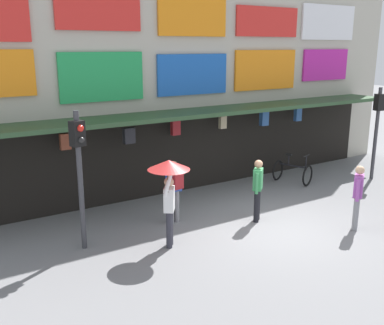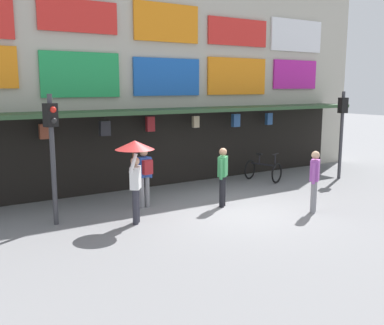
{
  "view_description": "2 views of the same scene",
  "coord_description": "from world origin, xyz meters",
  "px_view_note": "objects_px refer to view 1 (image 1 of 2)",
  "views": [
    {
      "loc": [
        -7.51,
        -7.89,
        4.54
      ],
      "look_at": [
        -1.54,
        1.56,
        1.62
      ],
      "focal_mm": 41.8,
      "sensor_mm": 36.0,
      "label": 1
    },
    {
      "loc": [
        -7.19,
        -9.1,
        3.36
      ],
      "look_at": [
        -0.89,
        0.98,
        1.3
      ],
      "focal_mm": 40.84,
      "sensor_mm": 36.0,
      "label": 2
    }
  ],
  "objects_px": {
    "pedestrian_in_red": "(258,187)",
    "traffic_light_near": "(79,159)",
    "pedestrian_in_green": "(174,187)",
    "pedestrian_with_umbrella": "(169,179)",
    "pedestrian_in_yellow": "(358,194)",
    "traffic_light_far": "(377,119)",
    "bicycle_parked": "(293,172)"
  },
  "relations": [
    {
      "from": "pedestrian_in_red",
      "to": "traffic_light_near",
      "type": "bearing_deg",
      "value": 169.36
    },
    {
      "from": "pedestrian_in_red",
      "to": "pedestrian_in_green",
      "type": "bearing_deg",
      "value": 151.28
    },
    {
      "from": "pedestrian_with_umbrella",
      "to": "pedestrian_in_yellow",
      "type": "bearing_deg",
      "value": -20.31
    },
    {
      "from": "traffic_light_far",
      "to": "bicycle_parked",
      "type": "bearing_deg",
      "value": 157.79
    },
    {
      "from": "pedestrian_in_green",
      "to": "bicycle_parked",
      "type": "bearing_deg",
      "value": 10.1
    },
    {
      "from": "pedestrian_in_yellow",
      "to": "pedestrian_in_green",
      "type": "relative_size",
      "value": 1.0
    },
    {
      "from": "pedestrian_in_green",
      "to": "pedestrian_in_yellow",
      "type": "bearing_deg",
      "value": -37.73
    },
    {
      "from": "pedestrian_in_red",
      "to": "pedestrian_with_umbrella",
      "type": "bearing_deg",
      "value": -177.4
    },
    {
      "from": "traffic_light_far",
      "to": "pedestrian_in_yellow",
      "type": "relative_size",
      "value": 1.9
    },
    {
      "from": "pedestrian_in_yellow",
      "to": "pedestrian_with_umbrella",
      "type": "bearing_deg",
      "value": 159.69
    },
    {
      "from": "pedestrian_in_yellow",
      "to": "pedestrian_in_red",
      "type": "height_order",
      "value": "same"
    },
    {
      "from": "pedestrian_with_umbrella",
      "to": "pedestrian_in_green",
      "type": "bearing_deg",
      "value": 55.22
    },
    {
      "from": "pedestrian_in_yellow",
      "to": "bicycle_parked",
      "type": "bearing_deg",
      "value": 68.22
    },
    {
      "from": "pedestrian_with_umbrella",
      "to": "pedestrian_in_red",
      "type": "height_order",
      "value": "pedestrian_with_umbrella"
    },
    {
      "from": "traffic_light_far",
      "to": "pedestrian_in_yellow",
      "type": "bearing_deg",
      "value": -148.04
    },
    {
      "from": "pedestrian_in_yellow",
      "to": "pedestrian_in_red",
      "type": "bearing_deg",
      "value": 134.37
    },
    {
      "from": "traffic_light_near",
      "to": "pedestrian_in_yellow",
      "type": "distance_m",
      "value": 6.84
    },
    {
      "from": "traffic_light_near",
      "to": "pedestrian_in_green",
      "type": "relative_size",
      "value": 1.9
    },
    {
      "from": "traffic_light_far",
      "to": "pedestrian_in_red",
      "type": "bearing_deg",
      "value": -171.84
    },
    {
      "from": "bicycle_parked",
      "to": "pedestrian_in_yellow",
      "type": "bearing_deg",
      "value": -111.78
    },
    {
      "from": "traffic_light_far",
      "to": "pedestrian_with_umbrella",
      "type": "height_order",
      "value": "traffic_light_far"
    },
    {
      "from": "pedestrian_in_yellow",
      "to": "pedestrian_in_green",
      "type": "height_order",
      "value": "same"
    },
    {
      "from": "traffic_light_near",
      "to": "pedestrian_with_umbrella",
      "type": "distance_m",
      "value": 2.03
    },
    {
      "from": "traffic_light_near",
      "to": "traffic_light_far",
      "type": "bearing_deg",
      "value": 0.1
    },
    {
      "from": "bicycle_parked",
      "to": "pedestrian_with_umbrella",
      "type": "relative_size",
      "value": 0.64
    },
    {
      "from": "traffic_light_near",
      "to": "traffic_light_far",
      "type": "xyz_separation_m",
      "value": [
        10.44,
        0.02,
        0.0
      ]
    },
    {
      "from": "pedestrian_in_yellow",
      "to": "pedestrian_in_red",
      "type": "relative_size",
      "value": 1.0
    },
    {
      "from": "traffic_light_near",
      "to": "pedestrian_in_green",
      "type": "height_order",
      "value": "traffic_light_near"
    },
    {
      "from": "pedestrian_with_umbrella",
      "to": "traffic_light_near",
      "type": "bearing_deg",
      "value": 150.78
    },
    {
      "from": "traffic_light_far",
      "to": "pedestrian_in_green",
      "type": "distance_m",
      "value": 7.98
    },
    {
      "from": "traffic_light_near",
      "to": "pedestrian_with_umbrella",
      "type": "height_order",
      "value": "traffic_light_near"
    },
    {
      "from": "pedestrian_in_yellow",
      "to": "pedestrian_with_umbrella",
      "type": "height_order",
      "value": "pedestrian_with_umbrella"
    }
  ]
}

